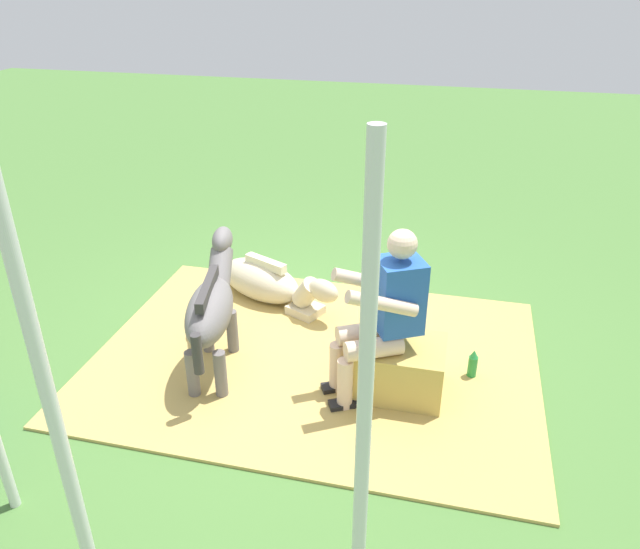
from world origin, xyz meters
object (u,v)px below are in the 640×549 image
hay_bale (401,369)px  person_seated (383,311)px  pony_lying (268,282)px  soda_bottle (473,365)px  tent_pole_mid (58,432)px  tent_pole_left (363,438)px  pony_standing (212,305)px

hay_bale → person_seated: 0.52m
pony_lying → soda_bottle: 2.01m
soda_bottle → tent_pole_mid: bearing=55.3°
pony_lying → person_seated: bearing=137.0°
pony_lying → tent_pole_left: size_ratio=0.55×
soda_bottle → tent_pole_left: 2.45m
tent_pole_left → tent_pole_mid: same height
hay_bale → person_seated: bearing=19.3°
hay_bale → pony_standing: (1.42, 0.02, 0.35)m
tent_pole_mid → pony_standing: bearing=-82.4°
person_seated → pony_standing: bearing=-1.6°
person_seated → tent_pole_left: bearing=95.1°
tent_pole_left → tent_pole_mid: bearing=11.8°
hay_bale → pony_lying: (1.35, -1.07, -0.01)m
person_seated → pony_lying: (1.20, -1.12, -0.51)m
person_seated → tent_pole_left: 1.88m
tent_pole_left → person_seated: bearing=-84.9°
soda_bottle → tent_pole_mid: size_ratio=0.10×
tent_pole_left → hay_bale: bearing=-89.6°
pony_standing → soda_bottle: bearing=-170.9°
person_seated → pony_standing: 1.28m
hay_bale → person_seated: size_ratio=0.47×
person_seated → tent_pole_left: size_ratio=0.54×
pony_standing → pony_lying: 1.15m
pony_lying → tent_pole_mid: tent_pole_mid is taller
pony_lying → tent_pole_left: 3.38m
tent_pole_left → tent_pole_mid: size_ratio=1.00×
person_seated → tent_pole_left: (-0.16, 1.80, 0.50)m
person_seated → soda_bottle: (-0.66, -0.34, -0.58)m
pony_standing → pony_lying: (-0.07, -1.08, -0.36)m
hay_bale → pony_standing: pony_standing is taller
person_seated → soda_bottle: 0.94m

